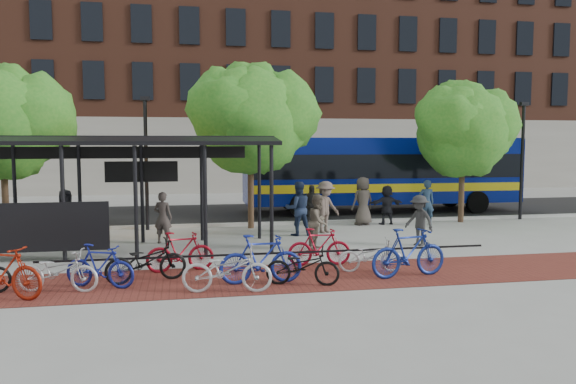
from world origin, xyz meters
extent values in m
plane|color=#9E9E99|center=(0.00, 0.00, 0.00)|extent=(160.00, 160.00, 0.00)
cube|color=black|center=(0.00, 8.00, 0.01)|extent=(160.00, 8.00, 0.01)
cube|color=#B7B7B2|center=(0.00, 4.00, 0.06)|extent=(160.00, 0.25, 0.12)
cube|color=maroon|center=(-2.00, -5.00, 0.00)|extent=(24.00, 3.00, 0.01)
cube|color=black|center=(-3.30, -4.10, 0.00)|extent=(12.00, 0.05, 0.95)
cube|color=brown|center=(10.00, 26.00, 10.00)|extent=(55.00, 14.00, 20.00)
cube|color=#7A664C|center=(-16.00, 40.00, 15.00)|extent=(22.00, 22.00, 30.00)
cylinder|color=black|center=(-11.00, 0.85, 1.65)|extent=(0.12, 0.12, 3.30)
cylinder|color=black|center=(-9.00, -1.85, 1.65)|extent=(0.12, 0.12, 3.30)
cylinder|color=black|center=(-9.00, 0.85, 1.65)|extent=(0.12, 0.12, 3.30)
cylinder|color=black|center=(-7.00, -1.85, 1.65)|extent=(0.12, 0.12, 3.30)
cylinder|color=black|center=(-7.00, 0.85, 1.65)|extent=(0.12, 0.12, 3.30)
cylinder|color=black|center=(-5.00, -1.85, 1.65)|extent=(0.12, 0.12, 3.30)
cylinder|color=black|center=(-5.00, 0.85, 1.65)|extent=(0.12, 0.12, 3.30)
cylinder|color=black|center=(-3.00, -1.85, 1.65)|extent=(0.12, 0.12, 3.30)
cylinder|color=black|center=(-3.00, 0.85, 1.65)|extent=(0.12, 0.12, 3.30)
cube|color=black|center=(-10.00, -1.90, 1.00)|extent=(4.50, 0.08, 1.40)
cube|color=black|center=(-8.00, -1.20, 3.45)|extent=(10.60, 1.65, 0.29)
cube|color=black|center=(-8.00, 0.20, 3.45)|extent=(10.60, 1.65, 0.29)
cube|color=black|center=(-8.00, 0.90, 3.05)|extent=(9.00, 0.10, 0.40)
cube|color=black|center=(-7.00, 0.95, 2.40)|extent=(2.40, 0.12, 0.70)
cube|color=#FF7200|center=(-7.00, 1.03, 2.40)|extent=(2.20, 0.02, 0.55)
cylinder|color=#382619|center=(-12.00, 3.30, 1.19)|extent=(0.24, 0.24, 2.38)
sphere|color=#26711E|center=(-12.00, 3.30, 3.98)|extent=(4.00, 4.00, 4.00)
sphere|color=#26711E|center=(-11.00, 3.50, 4.28)|extent=(3.20, 3.20, 3.20)
sphere|color=#26711E|center=(-11.90, 3.70, 4.78)|extent=(2.80, 2.80, 2.80)
cylinder|color=#382619|center=(-3.00, 3.30, 1.26)|extent=(0.24, 0.24, 2.52)
sphere|color=#26711E|center=(-3.00, 3.30, 4.20)|extent=(4.20, 4.20, 4.20)
sphere|color=#26711E|center=(-1.95, 3.50, 4.50)|extent=(3.36, 3.36, 3.36)
sphere|color=#26711E|center=(-3.84, 3.00, 4.60)|extent=(3.15, 3.15, 3.15)
sphere|color=#26711E|center=(-2.90, 3.70, 5.00)|extent=(2.94, 2.94, 2.94)
cylinder|color=#382619|center=(6.00, 3.30, 1.14)|extent=(0.24, 0.24, 2.27)
sphere|color=#26711E|center=(6.00, 3.30, 3.79)|extent=(3.80, 3.80, 3.80)
sphere|color=#26711E|center=(6.95, 3.50, 4.09)|extent=(3.04, 3.04, 3.04)
sphere|color=#26711E|center=(5.24, 3.00, 4.20)|extent=(2.85, 2.85, 2.85)
sphere|color=#26711E|center=(6.10, 3.70, 4.59)|extent=(2.66, 2.66, 2.66)
cylinder|color=black|center=(-7.00, 3.60, 2.50)|extent=(0.14, 0.14, 5.00)
cube|color=black|center=(-7.00, 3.60, 5.05)|extent=(0.35, 0.20, 0.15)
cylinder|color=black|center=(9.00, 3.60, 2.50)|extent=(0.14, 0.14, 5.00)
cube|color=black|center=(9.00, 3.60, 5.05)|extent=(0.35, 0.20, 0.15)
cube|color=navy|center=(3.92, 7.35, 2.03)|extent=(13.40, 3.18, 3.06)
cube|color=black|center=(3.92, 7.35, 2.28)|extent=(13.13, 3.21, 1.11)
cube|color=yellow|center=(3.92, 7.35, 1.28)|extent=(13.27, 3.22, 0.39)
cube|color=navy|center=(3.92, 7.35, 3.50)|extent=(13.13, 2.88, 0.20)
cylinder|color=black|center=(-0.38, 5.99, 0.53)|extent=(1.07, 0.33, 1.07)
cylinder|color=black|center=(-0.31, 8.88, 0.53)|extent=(1.07, 0.33, 1.07)
cylinder|color=black|center=(8.16, 5.81, 0.53)|extent=(1.07, 0.33, 1.07)
cylinder|color=black|center=(8.22, 8.70, 0.53)|extent=(1.07, 0.33, 1.07)
imported|color=maroon|center=(-9.54, -5.73, 0.60)|extent=(2.06, 1.36, 1.20)
imported|color=#B9B9BB|center=(-8.48, -5.38, 0.49)|extent=(1.96, 1.03, 0.98)
imported|color=navy|center=(-7.59, -5.16, 0.52)|extent=(1.78, 1.10, 1.04)
imported|color=black|center=(-6.56, -4.79, 0.52)|extent=(2.08, 1.19, 1.03)
imported|color=maroon|center=(-5.75, -3.84, 0.53)|extent=(1.83, 0.76, 1.07)
imported|color=#ACACAE|center=(-4.71, -6.14, 0.53)|extent=(2.12, 1.01, 1.07)
imported|color=navy|center=(-3.85, -5.49, 0.60)|extent=(2.00, 0.57, 1.20)
imported|color=black|center=(-2.90, -5.81, 0.46)|extent=(1.86, 1.09, 0.92)
imported|color=maroon|center=(-1.99, -3.82, 0.52)|extent=(1.78, 0.62, 1.05)
imported|color=#B6B7B9|center=(-0.86, -4.82, 0.44)|extent=(1.75, 0.81, 0.89)
imported|color=navy|center=(-0.11, -5.54, 0.63)|extent=(2.16, 0.92, 1.26)
imported|color=black|center=(-9.52, 1.13, 0.91)|extent=(0.97, 0.70, 1.82)
imported|color=#3D3430|center=(-6.32, 0.52, 0.87)|extent=(0.74, 0.62, 1.74)
imported|color=#1C2843|center=(-1.53, 1.23, 0.98)|extent=(1.00, 0.80, 1.97)
imported|color=brown|center=(-0.40, 1.61, 0.97)|extent=(1.44, 1.20, 1.94)
imported|color=black|center=(-0.47, 3.62, 0.83)|extent=(1.01, 0.51, 1.65)
imported|color=black|center=(2.65, 3.25, 0.81)|extent=(1.53, 0.57, 1.62)
imported|color=#403933|center=(1.61, 3.26, 0.99)|extent=(1.10, 0.87, 1.98)
imported|color=#1E3146|center=(4.18, 2.80, 0.93)|extent=(0.70, 0.49, 1.86)
imported|color=brown|center=(-1.44, -1.50, 0.88)|extent=(1.03, 1.08, 1.76)
imported|color=#2B2B2B|center=(1.97, -1.50, 0.83)|extent=(1.06, 1.24, 1.67)
camera|label=1|loc=(-5.70, -18.60, 3.39)|focal=35.00mm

